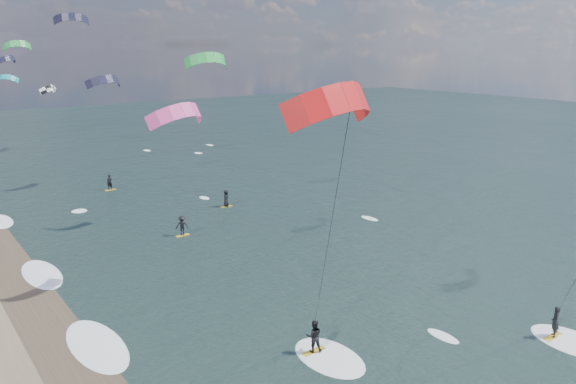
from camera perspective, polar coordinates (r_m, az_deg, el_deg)
kitesurfer_near_b at (r=20.33m, az=5.31°, el=-1.12°), size 6.99×8.47×13.90m
far_kitesurfers at (r=49.43m, az=-10.88°, el=-1.51°), size 7.98×18.12×1.61m
bg_kite_field at (r=68.53m, az=-21.73°, el=11.92°), size 10.68×73.50×9.73m
shoreline_surf at (r=30.03m, az=-19.16°, el=-14.81°), size 2.40×79.40×0.11m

